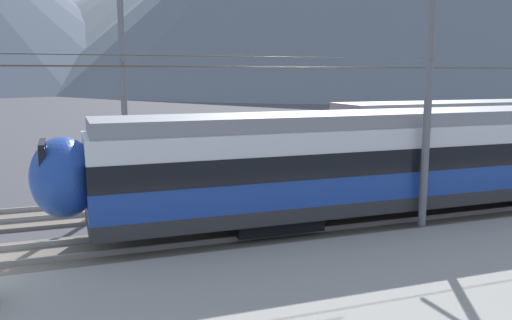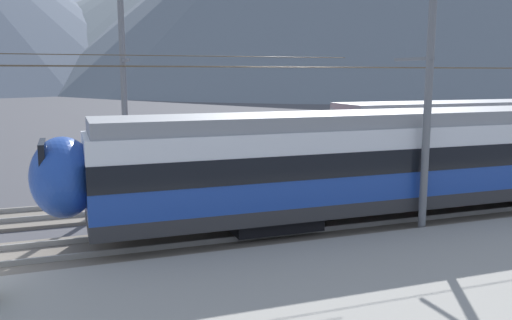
% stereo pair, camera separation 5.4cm
% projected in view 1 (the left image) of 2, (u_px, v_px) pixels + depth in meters
% --- Properties ---
extents(train_near_platform, '(30.88, 2.86, 4.27)m').
position_uv_depth(train_near_platform, '(484.00, 152.00, 19.64)').
color(train_near_platform, '#2D2D30').
rests_on(train_near_platform, track_near).
extents(catenary_mast_mid, '(43.29, 1.97, 7.33)m').
position_uv_depth(catenary_mast_mid, '(425.00, 115.00, 16.62)').
color(catenary_mast_mid, slate).
rests_on(catenary_mast_mid, ground).
extents(catenary_mast_far_side, '(43.29, 2.20, 8.44)m').
position_uv_depth(catenary_mast_far_side, '(124.00, 94.00, 21.03)').
color(catenary_mast_far_side, slate).
rests_on(catenary_mast_far_side, ground).
extents(mountain_central_peak, '(208.16, 208.16, 54.82)m').
position_uv_depth(mountain_central_peak, '(177.00, 21.00, 225.94)').
color(mountain_central_peak, slate).
rests_on(mountain_central_peak, ground).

